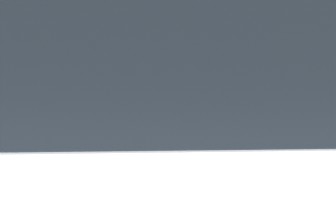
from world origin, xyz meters
name	(u,v)px	position (x,y,z in m)	size (l,w,h in m)	color
parking_meter	(107,143)	(0.36, 0.34, 1.10)	(0.15, 0.16, 1.38)	slate
pedestrian_at_meter	(183,139)	(0.93, 0.50, 1.12)	(0.59, 0.77, 1.72)	black
background_railing	(5,156)	(0.00, 2.62, 0.94)	(24.06, 0.06, 1.15)	#1E602D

